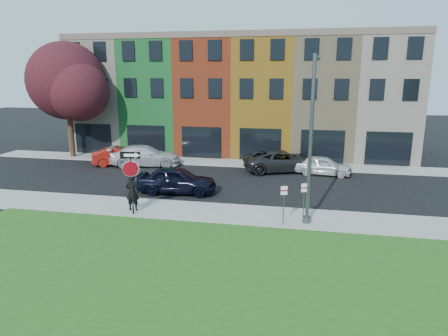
% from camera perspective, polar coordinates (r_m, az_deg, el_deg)
% --- Properties ---
extents(ground, '(120.00, 120.00, 0.00)m').
position_cam_1_polar(ground, '(18.15, -0.59, -9.99)').
color(ground, black).
rests_on(ground, ground).
extents(sidewalk_near, '(40.00, 3.00, 0.12)m').
position_cam_1_polar(sidewalk_near, '(20.63, 6.63, -6.96)').
color(sidewalk_near, gray).
rests_on(sidewalk_near, ground).
extents(sidewalk_far, '(40.00, 2.40, 0.12)m').
position_cam_1_polar(sidewalk_far, '(32.74, -0.33, 0.80)').
color(sidewalk_far, gray).
rests_on(sidewalk_far, ground).
extents(rowhouse_block, '(30.00, 10.12, 10.00)m').
position_cam_1_polar(rowhouse_block, '(38.02, 2.32, 10.05)').
color(rowhouse_block, '#BFB39E').
rests_on(rowhouse_block, ground).
extents(stop_sign, '(1.05, 0.12, 3.28)m').
position_cam_1_polar(stop_sign, '(20.58, -13.16, -0.31)').
color(stop_sign, black).
rests_on(stop_sign, sidewalk_near).
extents(man, '(0.79, 0.59, 1.95)m').
position_cam_1_polar(man, '(21.54, -12.96, -3.43)').
color(man, black).
rests_on(man, sidewalk_near).
extents(sedan_near, '(2.63, 5.10, 1.64)m').
position_cam_1_polar(sedan_near, '(24.62, -6.76, -1.72)').
color(sedan_near, black).
rests_on(sedan_near, ground).
extents(parked_car_red, '(4.89, 5.57, 1.45)m').
position_cam_1_polar(parked_car_red, '(33.05, -14.58, 1.66)').
color(parked_car_red, maroon).
rests_on(parked_car_red, ground).
extents(parked_car_silver, '(4.72, 6.55, 1.61)m').
position_cam_1_polar(parked_car_silver, '(32.36, -11.19, 1.74)').
color(parked_car_silver, '#BABABF').
rests_on(parked_car_silver, ground).
extents(parked_car_dark, '(6.40, 7.48, 1.60)m').
position_cam_1_polar(parked_car_dark, '(30.26, 8.27, 1.04)').
color(parked_car_dark, black).
rests_on(parked_car_dark, ground).
extents(parked_car_white, '(2.58, 4.43, 1.38)m').
position_cam_1_polar(parked_car_white, '(29.81, 13.96, 0.37)').
color(parked_car_white, silver).
rests_on(parked_car_white, ground).
extents(street_lamp, '(0.56, 2.58, 7.94)m').
position_cam_1_polar(street_lamp, '(19.18, 12.33, 3.85)').
color(street_lamp, '#4C4F51').
rests_on(street_lamp, sidewalk_near).
extents(parking_sign_a, '(0.31, 0.14, 2.00)m').
position_cam_1_polar(parking_sign_a, '(19.11, 8.53, -4.49)').
color(parking_sign_a, '#4C4F51').
rests_on(parking_sign_a, sidewalk_near).
extents(parking_sign_b, '(0.30, 0.15, 2.06)m').
position_cam_1_polar(parking_sign_b, '(19.52, 11.36, -4.12)').
color(parking_sign_b, '#4C4F51').
rests_on(parking_sign_b, sidewalk_near).
extents(tree_purple, '(7.76, 6.79, 9.67)m').
position_cam_1_polar(tree_purple, '(36.71, -21.32, 11.24)').
color(tree_purple, '#2F200F').
rests_on(tree_purple, sidewalk_far).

